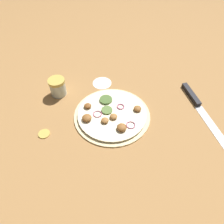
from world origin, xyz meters
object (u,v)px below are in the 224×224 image
spice_jar (58,87)px  pizza (112,114)px  loose_cap (44,133)px  knife (197,103)px

spice_jar → pizza: bearing=92.6°
pizza → spice_jar: spice_jar is taller
spice_jar → loose_cap: size_ratio=1.79×
knife → spice_jar: bearing=-110.4°
pizza → spice_jar: bearing=-87.4°
pizza → knife: (-0.23, 0.25, -0.00)m
pizza → loose_cap: size_ratio=7.04×
knife → loose_cap: size_ratio=6.54×
pizza → loose_cap: pizza is taller
pizza → loose_cap: 0.25m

